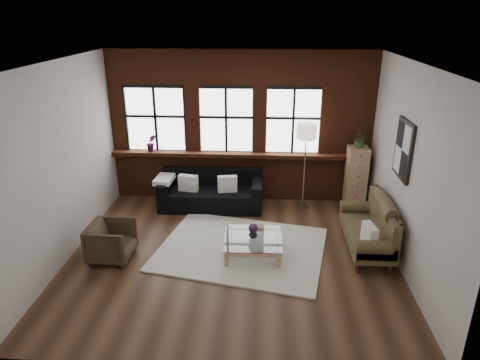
# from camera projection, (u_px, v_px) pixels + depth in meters

# --- Properties ---
(floor) EXTENTS (5.50, 5.50, 0.00)m
(floor) POSITION_uv_depth(u_px,v_px,m) (232.00, 255.00, 7.33)
(floor) COLOR #3F2617
(floor) RESTS_ON ground
(ceiling) EXTENTS (5.50, 5.50, 0.00)m
(ceiling) POSITION_uv_depth(u_px,v_px,m) (231.00, 63.00, 6.14)
(ceiling) COLOR white
(ceiling) RESTS_ON ground
(wall_back) EXTENTS (5.50, 0.00, 5.50)m
(wall_back) POSITION_uv_depth(u_px,v_px,m) (241.00, 127.00, 9.05)
(wall_back) COLOR beige
(wall_back) RESTS_ON ground
(wall_front) EXTENTS (5.50, 0.00, 5.50)m
(wall_front) POSITION_uv_depth(u_px,v_px,m) (213.00, 250.00, 4.42)
(wall_front) COLOR beige
(wall_front) RESTS_ON ground
(wall_left) EXTENTS (0.00, 5.00, 5.00)m
(wall_left) POSITION_uv_depth(u_px,v_px,m) (62.00, 164.00, 6.89)
(wall_left) COLOR beige
(wall_left) RESTS_ON ground
(wall_right) EXTENTS (0.00, 5.00, 5.00)m
(wall_right) POSITION_uv_depth(u_px,v_px,m) (409.00, 171.00, 6.58)
(wall_right) COLOR beige
(wall_right) RESTS_ON ground
(brick_backwall) EXTENTS (5.50, 0.12, 3.20)m
(brick_backwall) POSITION_uv_depth(u_px,v_px,m) (240.00, 128.00, 9.00)
(brick_backwall) COLOR #602A16
(brick_backwall) RESTS_ON floor
(sill_ledge) EXTENTS (5.50, 0.30, 0.08)m
(sill_ledge) POSITION_uv_depth(u_px,v_px,m) (240.00, 154.00, 9.12)
(sill_ledge) COLOR #602A16
(sill_ledge) RESTS_ON brick_backwall
(window_left) EXTENTS (1.38, 0.10, 1.50)m
(window_left) POSITION_uv_depth(u_px,v_px,m) (156.00, 120.00, 9.05)
(window_left) COLOR black
(window_left) RESTS_ON brick_backwall
(window_mid) EXTENTS (1.38, 0.10, 1.50)m
(window_mid) POSITION_uv_depth(u_px,v_px,m) (226.00, 121.00, 8.97)
(window_mid) COLOR black
(window_mid) RESTS_ON brick_backwall
(window_right) EXTENTS (1.38, 0.10, 1.50)m
(window_right) POSITION_uv_depth(u_px,v_px,m) (293.00, 122.00, 8.89)
(window_right) COLOR black
(window_right) RESTS_ON brick_backwall
(wall_poster) EXTENTS (0.05, 0.74, 0.94)m
(wall_poster) POSITION_uv_depth(u_px,v_px,m) (404.00, 150.00, 6.77)
(wall_poster) COLOR black
(wall_poster) RESTS_ON wall_right
(shag_rug) EXTENTS (3.18, 2.71, 0.03)m
(shag_rug) POSITION_uv_depth(u_px,v_px,m) (241.00, 249.00, 7.50)
(shag_rug) COLOR beige
(shag_rug) RESTS_ON floor
(dark_sofa) EXTENTS (2.14, 0.87, 0.77)m
(dark_sofa) POSITION_uv_depth(u_px,v_px,m) (211.00, 190.00, 8.98)
(dark_sofa) COLOR black
(dark_sofa) RESTS_ON floor
(pillow_a) EXTENTS (0.42, 0.21, 0.34)m
(pillow_a) POSITION_uv_depth(u_px,v_px,m) (188.00, 183.00, 8.84)
(pillow_a) COLOR white
(pillow_a) RESTS_ON dark_sofa
(pillow_b) EXTENTS (0.42, 0.20, 0.34)m
(pillow_b) POSITION_uv_depth(u_px,v_px,m) (227.00, 184.00, 8.80)
(pillow_b) COLOR white
(pillow_b) RESTS_ON dark_sofa
(vintage_settee) EXTENTS (0.75, 1.69, 0.90)m
(vintage_settee) POSITION_uv_depth(u_px,v_px,m) (367.00, 226.00, 7.35)
(vintage_settee) COLOR brown
(vintage_settee) RESTS_ON floor
(pillow_settee) EXTENTS (0.20, 0.40, 0.34)m
(pillow_settee) POSITION_uv_depth(u_px,v_px,m) (369.00, 235.00, 6.83)
(pillow_settee) COLOR white
(pillow_settee) RESTS_ON vintage_settee
(armchair) EXTENTS (0.73, 0.71, 0.64)m
(armchair) POSITION_uv_depth(u_px,v_px,m) (112.00, 241.00, 7.12)
(armchair) COLOR #372B1B
(armchair) RESTS_ON floor
(coffee_table) EXTENTS (0.99, 0.99, 0.33)m
(coffee_table) POSITION_uv_depth(u_px,v_px,m) (253.00, 246.00, 7.30)
(coffee_table) COLOR tan
(coffee_table) RESTS_ON shag_rug
(vase) EXTENTS (0.19, 0.19, 0.15)m
(vase) POSITION_uv_depth(u_px,v_px,m) (253.00, 234.00, 7.22)
(vase) COLOR #B2B2B2
(vase) RESTS_ON coffee_table
(flowers) EXTENTS (0.16, 0.16, 0.16)m
(flowers) POSITION_uv_depth(u_px,v_px,m) (253.00, 228.00, 7.18)
(flowers) COLOR #47194B
(flowers) RESTS_ON vase
(drawer_chest) EXTENTS (0.41, 0.41, 1.33)m
(drawer_chest) POSITION_uv_depth(u_px,v_px,m) (356.00, 178.00, 8.87)
(drawer_chest) COLOR tan
(drawer_chest) RESTS_ON floor
(potted_plant_top) EXTENTS (0.38, 0.36, 0.35)m
(potted_plant_top) POSITION_uv_depth(u_px,v_px,m) (360.00, 139.00, 8.56)
(potted_plant_top) COLOR #2D5923
(potted_plant_top) RESTS_ON drawer_chest
(floor_lamp) EXTENTS (0.40, 0.40, 1.96)m
(floor_lamp) POSITION_uv_depth(u_px,v_px,m) (305.00, 163.00, 8.77)
(floor_lamp) COLOR #A5A5A8
(floor_lamp) RESTS_ON floor
(sill_plant) EXTENTS (0.26, 0.24, 0.38)m
(sill_plant) POSITION_uv_depth(u_px,v_px,m) (151.00, 143.00, 9.11)
(sill_plant) COLOR #47194B
(sill_plant) RESTS_ON sill_ledge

